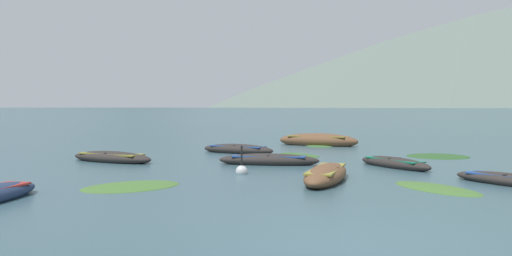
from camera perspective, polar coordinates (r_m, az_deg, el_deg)
ground_plane at (r=1507.96m, az=-4.68°, el=2.31°), size 6000.00×6000.00×0.00m
mountain_1 at (r=1916.67m, az=-13.93°, el=6.52°), size 767.29×767.29×284.49m
mountain_2 at (r=1560.44m, az=3.24°, el=5.70°), size 602.08×602.08×184.13m
mountain_3 at (r=1811.29m, az=25.69°, el=10.41°), size 2137.40×2137.40×523.92m
rowboat_0 at (r=21.05m, az=-15.72°, el=-3.17°), size 3.87×3.07×0.52m
rowboat_1 at (r=19.07m, az=15.09°, el=-3.79°), size 2.09×3.47×0.46m
rowboat_2 at (r=16.01m, az=26.30°, el=-5.20°), size 2.37×3.26×0.40m
rowboat_4 at (r=24.04m, az=-2.04°, el=-2.39°), size 3.65×2.91×0.53m
rowboat_5 at (r=19.29m, az=1.42°, el=-3.58°), size 3.90×1.76×0.52m
rowboat_6 at (r=28.89m, az=6.89°, el=-1.41°), size 4.68×3.57×0.86m
rowboat_7 at (r=15.23m, az=7.79°, el=-5.14°), size 2.49×4.11×0.58m
mooring_buoy at (r=16.64m, az=-1.61°, el=-4.77°), size 0.39×0.39×1.03m
weed_patch_0 at (r=14.47m, az=19.37°, el=-6.38°), size 2.22×3.10×0.14m
weed_patch_1 at (r=23.72m, az=19.52°, el=-3.00°), size 3.80×3.80×0.14m
weed_patch_2 at (r=28.63m, az=7.03°, el=-1.97°), size 1.58×2.45×0.14m
weed_patch_3 at (r=14.41m, az=-13.67°, el=-6.35°), size 3.34×3.10×0.14m
weed_patch_4 at (r=23.01m, az=4.84°, el=-3.03°), size 2.13×2.83×0.14m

